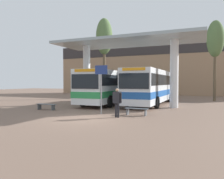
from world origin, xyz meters
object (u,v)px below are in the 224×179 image
at_px(transit_bus_center_bay, 152,86).
at_px(poplar_tree_behind_left, 104,38).
at_px(pedestrian_waiting, 117,100).
at_px(waiting_bench_near_pillar, 136,110).
at_px(waiting_bench_mid_platform, 46,105).
at_px(parked_car_street, 137,89).
at_px(transit_bus_left_bay, 110,86).
at_px(poplar_tree_behind_right, 215,40).
at_px(info_sign_platform, 101,80).

distance_m(transit_bus_center_bay, poplar_tree_behind_left, 11.62).
bearing_deg(pedestrian_waiting, transit_bus_center_bay, 100.84).
bearing_deg(waiting_bench_near_pillar, pedestrian_waiting, -123.73).
distance_m(waiting_bench_mid_platform, pedestrian_waiting, 6.65).
height_order(poplar_tree_behind_left, parked_car_street, poplar_tree_behind_left).
xyz_separation_m(transit_bus_left_bay, parked_car_street, (-1.52, 14.54, -0.82)).
relative_size(transit_bus_center_bay, poplar_tree_behind_right, 1.28).
relative_size(transit_bus_left_bay, transit_bus_center_bay, 0.88).
xyz_separation_m(poplar_tree_behind_left, parked_car_street, (2.41, 7.46, -7.27)).
relative_size(transit_bus_center_bay, info_sign_platform, 3.56).
xyz_separation_m(transit_bus_left_bay, poplar_tree_behind_left, (-3.94, 7.09, 6.45)).
bearing_deg(parked_car_street, poplar_tree_behind_left, -109.73).
relative_size(transit_bus_left_bay, waiting_bench_near_pillar, 6.80).
height_order(transit_bus_center_bay, info_sign_platform, info_sign_platform).
xyz_separation_m(waiting_bench_mid_platform, pedestrian_waiting, (6.48, -1.29, 0.75)).
relative_size(waiting_bench_near_pillar, info_sign_platform, 0.46).
bearing_deg(parked_car_street, transit_bus_center_bay, -69.26).
height_order(waiting_bench_mid_platform, pedestrian_waiting, pedestrian_waiting).
bearing_deg(pedestrian_waiting, transit_bus_left_bay, 127.74).
relative_size(waiting_bench_near_pillar, pedestrian_waiting, 0.86).
xyz_separation_m(info_sign_platform, parked_car_street, (-3.82, 21.38, -1.35)).
distance_m(poplar_tree_behind_left, poplar_tree_behind_right, 13.84).
relative_size(info_sign_platform, poplar_tree_behind_right, 0.36).
xyz_separation_m(transit_bus_center_bay, poplar_tree_behind_right, (5.92, 5.90, 5.11)).
bearing_deg(transit_bus_left_bay, waiting_bench_mid_platform, 66.95).
relative_size(waiting_bench_near_pillar, parked_car_street, 0.32).
bearing_deg(info_sign_platform, poplar_tree_behind_left, 114.11).
height_order(transit_bus_left_bay, pedestrian_waiting, transit_bus_left_bay).
bearing_deg(info_sign_platform, waiting_bench_mid_platform, 175.51).
distance_m(transit_bus_center_bay, poplar_tree_behind_right, 9.80).
xyz_separation_m(waiting_bench_near_pillar, waiting_bench_mid_platform, (-7.34, -0.00, 0.01)).
bearing_deg(pedestrian_waiting, info_sign_platform, 160.86).
bearing_deg(poplar_tree_behind_left, waiting_bench_mid_platform, -84.70).
height_order(waiting_bench_mid_platform, info_sign_platform, info_sign_platform).
xyz_separation_m(transit_bus_center_bay, poplar_tree_behind_left, (-7.86, 5.66, 6.42)).
relative_size(transit_bus_center_bay, poplar_tree_behind_left, 1.08).
bearing_deg(poplar_tree_behind_right, pedestrian_waiting, -111.83).
xyz_separation_m(waiting_bench_near_pillar, pedestrian_waiting, (-0.86, -1.29, 0.75)).
xyz_separation_m(waiting_bench_near_pillar, parked_car_street, (-6.18, 20.99, 0.65)).
relative_size(waiting_bench_mid_platform, pedestrian_waiting, 0.94).
distance_m(waiting_bench_mid_platform, parked_car_street, 21.03).
bearing_deg(poplar_tree_behind_left, waiting_bench_near_pillar, -57.58).
bearing_deg(transit_bus_left_bay, parked_car_street, -84.50).
distance_m(waiting_bench_near_pillar, poplar_tree_behind_left, 17.89).
bearing_deg(poplar_tree_behind_right, info_sign_platform, -118.02).
bearing_deg(info_sign_platform, waiting_bench_near_pillar, 9.38).
xyz_separation_m(transit_bus_left_bay, poplar_tree_behind_right, (9.84, 7.33, 5.13)).
bearing_deg(info_sign_platform, parked_car_street, 100.13).
distance_m(transit_bus_left_bay, parked_car_street, 14.64).
bearing_deg(pedestrian_waiting, poplar_tree_behind_left, 129.14).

